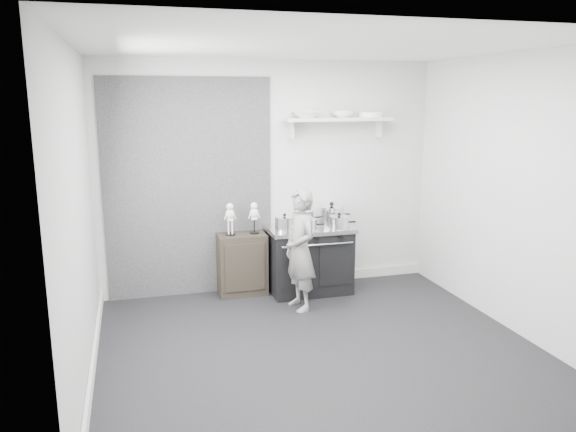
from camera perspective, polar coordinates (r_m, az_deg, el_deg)
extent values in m
plane|color=black|center=(5.37, 2.99, -13.18)|extent=(4.00, 4.00, 0.00)
cube|color=silver|center=(6.65, -1.85, 3.98)|extent=(4.00, 0.02, 2.70)
cube|color=silver|center=(3.34, 13.18, -4.68)|extent=(4.00, 0.02, 2.70)
cube|color=silver|center=(4.71, -20.57, -0.24)|extent=(0.02, 3.60, 2.70)
cube|color=silver|center=(5.89, 21.92, 2.04)|extent=(0.02, 3.60, 2.70)
cube|color=silver|center=(4.87, 3.35, 16.89)|extent=(4.00, 3.60, 0.02)
cube|color=black|center=(6.49, -9.99, 2.71)|extent=(1.90, 0.02, 2.50)
cube|color=silver|center=(7.22, 6.03, -5.92)|extent=(2.00, 0.03, 0.12)
cube|color=silver|center=(5.12, -19.23, -14.46)|extent=(0.03, 3.60, 0.12)
cube|color=silver|center=(6.70, 5.14, 9.76)|extent=(1.30, 0.26, 0.04)
cube|color=silver|center=(6.60, 0.38, 8.73)|extent=(0.03, 0.12, 0.20)
cube|color=silver|center=(6.98, 9.19, 8.77)|extent=(0.03, 0.12, 0.20)
cube|color=black|center=(6.66, 2.18, -4.61)|extent=(0.93, 0.56, 0.75)
cube|color=silver|center=(6.56, 2.21, -1.29)|extent=(0.99, 0.60, 0.05)
cube|color=black|center=(6.34, 1.02, -5.31)|extent=(0.39, 0.02, 0.49)
cube|color=black|center=(6.48, 4.84, -4.97)|extent=(0.39, 0.02, 0.49)
cylinder|color=silver|center=(6.31, 3.06, -2.95)|extent=(0.84, 0.02, 0.02)
cylinder|color=black|center=(6.22, 0.58, -2.44)|extent=(0.04, 0.03, 0.04)
cylinder|color=black|center=(6.30, 3.02, -2.26)|extent=(0.04, 0.03, 0.04)
cylinder|color=black|center=(6.39, 5.40, -2.09)|extent=(0.04, 0.03, 0.04)
cube|color=black|center=(6.60, -4.68, -4.91)|extent=(0.56, 0.32, 0.72)
imported|color=slate|center=(6.05, 1.26, -3.49)|extent=(0.40, 0.53, 1.33)
cylinder|color=silver|center=(6.34, -0.35, -0.85)|extent=(0.22, 0.22, 0.15)
cylinder|color=silver|center=(6.32, -0.35, -0.13)|extent=(0.22, 0.22, 0.01)
sphere|color=black|center=(6.32, -0.35, 0.11)|extent=(0.04, 0.04, 0.04)
cylinder|color=black|center=(6.38, 0.93, -0.77)|extent=(0.10, 0.02, 0.02)
cylinder|color=silver|center=(6.65, 1.54, -0.21)|extent=(0.24, 0.24, 0.16)
cylinder|color=silver|center=(6.63, 1.55, 0.51)|extent=(0.25, 0.25, 0.01)
sphere|color=black|center=(6.62, 1.55, 0.76)|extent=(0.04, 0.04, 0.04)
cylinder|color=black|center=(6.70, 2.87, -0.13)|extent=(0.10, 0.02, 0.02)
cylinder|color=silver|center=(6.75, 4.44, 0.09)|extent=(0.29, 0.29, 0.19)
cylinder|color=silver|center=(6.73, 4.46, 0.94)|extent=(0.30, 0.30, 0.01)
sphere|color=black|center=(6.72, 4.46, 1.22)|extent=(0.05, 0.05, 0.05)
cylinder|color=black|center=(6.81, 5.90, 0.18)|extent=(0.10, 0.02, 0.02)
cylinder|color=silver|center=(6.49, 5.20, -0.69)|extent=(0.23, 0.23, 0.13)
cylinder|color=silver|center=(6.47, 5.21, -0.07)|extent=(0.24, 0.24, 0.01)
sphere|color=black|center=(6.47, 5.21, 0.18)|extent=(0.04, 0.04, 0.04)
cylinder|color=black|center=(6.55, 6.47, -0.60)|extent=(0.10, 0.02, 0.02)
cylinder|color=silver|center=(6.38, 2.03, -0.94)|extent=(0.20, 0.20, 0.12)
cylinder|color=silver|center=(6.36, 2.03, -0.37)|extent=(0.21, 0.21, 0.01)
sphere|color=black|center=(6.36, 2.03, -0.14)|extent=(0.04, 0.04, 0.04)
cylinder|color=black|center=(6.42, 3.24, -0.86)|extent=(0.10, 0.02, 0.02)
imported|color=white|center=(6.56, 1.81, 10.26)|extent=(0.30, 0.30, 0.07)
imported|color=white|center=(6.72, 5.60, 10.26)|extent=(0.24, 0.24, 0.08)
cylinder|color=white|center=(6.85, 8.39, 10.16)|extent=(0.29, 0.29, 0.06)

